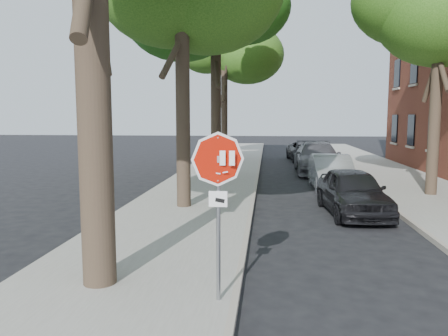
% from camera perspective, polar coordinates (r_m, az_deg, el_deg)
% --- Properties ---
extents(ground, '(120.00, 120.00, 0.00)m').
position_cam_1_polar(ground, '(7.09, 5.20, -17.88)').
color(ground, black).
rests_on(ground, ground).
extents(sidewalk_left, '(4.00, 55.00, 0.12)m').
position_cam_1_polar(sidewalk_left, '(18.84, -2.06, -2.07)').
color(sidewalk_left, gray).
rests_on(sidewalk_left, ground).
extents(sidewalk_right, '(4.00, 55.00, 0.12)m').
position_cam_1_polar(sidewalk_right, '(19.60, 23.41, -2.28)').
color(sidewalk_right, gray).
rests_on(sidewalk_right, ground).
extents(curb_left, '(0.12, 55.00, 0.13)m').
position_cam_1_polar(curb_left, '(18.68, 4.19, -2.15)').
color(curb_left, '#9E9384').
rests_on(curb_left, ground).
extents(curb_right, '(0.12, 55.00, 0.13)m').
position_cam_1_polar(curb_right, '(19.08, 17.53, -2.26)').
color(curb_right, '#9E9384').
rests_on(curb_right, ground).
extents(stop_sign, '(0.76, 0.34, 2.61)m').
position_cam_1_polar(stop_sign, '(6.54, -0.77, -2.07)').
color(stop_sign, gray).
rests_on(stop_sign, sidewalk_left).
extents(tree_mid_b, '(5.88, 5.46, 10.36)m').
position_cam_1_polar(tree_mid_b, '(21.32, -1.11, 20.45)').
color(tree_mid_b, black).
rests_on(tree_mid_b, sidewalk_left).
extents(tree_far, '(5.29, 4.91, 9.33)m').
position_cam_1_polar(tree_far, '(28.02, 0.03, 15.51)').
color(tree_far, black).
rests_on(tree_far, sidewalk_left).
extents(car_a, '(1.95, 4.21, 1.40)m').
position_cam_1_polar(car_a, '(13.73, 16.46, -2.97)').
color(car_a, black).
rests_on(car_a, ground).
extents(car_b, '(1.50, 4.28, 1.41)m').
position_cam_1_polar(car_b, '(18.10, 13.84, -0.56)').
color(car_b, '#9B9EA2').
rests_on(car_b, ground).
extents(car_c, '(2.31, 5.57, 1.61)m').
position_cam_1_polar(car_c, '(23.23, 12.06, 1.31)').
color(car_c, '#4E4D53').
rests_on(car_c, ground).
extents(car_d, '(2.57, 4.99, 1.35)m').
position_cam_1_polar(car_d, '(29.35, 10.75, 2.20)').
color(car_d, black).
rests_on(car_d, ground).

